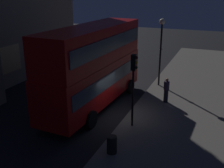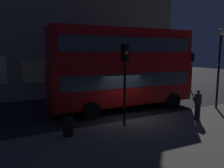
# 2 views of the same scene
# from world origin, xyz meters

# --- Properties ---
(ground_plane) EXTENTS (80.00, 80.00, 0.00)m
(ground_plane) POSITION_xyz_m (0.00, 0.00, 0.00)
(ground_plane) COLOR black
(sidewalk_slab) EXTENTS (44.00, 8.98, 0.12)m
(sidewalk_slab) POSITION_xyz_m (0.00, -5.07, 0.06)
(sidewalk_slab) COLOR #5B564F
(sidewalk_slab) RESTS_ON ground
(double_decker_bus) EXTENTS (10.15, 3.19, 5.44)m
(double_decker_bus) POSITION_xyz_m (0.78, 1.96, 3.03)
(double_decker_bus) COLOR #9E0C0C
(double_decker_bus) RESTS_ON ground
(traffic_light_near_kerb) EXTENTS (0.34, 0.37, 4.20)m
(traffic_light_near_kerb) POSITION_xyz_m (-1.06, -1.35, 3.13)
(traffic_light_near_kerb) COLOR black
(traffic_light_near_kerb) RESTS_ON sidewalk_slab
(traffic_light_far_side) EXTENTS (0.37, 0.39, 3.88)m
(traffic_light_far_side) POSITION_xyz_m (10.83, 5.17, 2.80)
(traffic_light_far_side) COLOR black
(traffic_light_far_side) RESTS_ON ground
(street_lamp) EXTENTS (0.45, 0.45, 5.35)m
(street_lamp) POSITION_xyz_m (6.43, -1.14, 3.84)
(street_lamp) COLOR black
(street_lamp) RESTS_ON sidewalk_slab
(pedestrian) EXTENTS (0.39, 0.39, 1.74)m
(pedestrian) POSITION_xyz_m (3.11, -2.41, 1.01)
(pedestrian) COLOR black
(pedestrian) RESTS_ON sidewalk_slab
(litter_bin) EXTENTS (0.49, 0.49, 0.88)m
(litter_bin) POSITION_xyz_m (-4.08, -1.31, 0.56)
(litter_bin) COLOR black
(litter_bin) RESTS_ON sidewalk_slab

